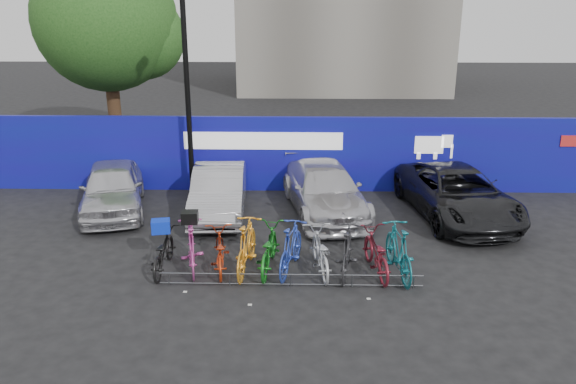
{
  "coord_description": "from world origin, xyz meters",
  "views": [
    {
      "loc": [
        0.2,
        -11.3,
        5.67
      ],
      "look_at": [
        -0.12,
        2.0,
        1.26
      ],
      "focal_mm": 35.0,
      "sensor_mm": 36.0,
      "label": 1
    }
  ],
  "objects_px": {
    "bike_rack": "(291,280)",
    "bike_6": "(320,252)",
    "tree": "(113,23)",
    "car_0": "(113,188)",
    "bike_1": "(192,246)",
    "bike_2": "(219,251)",
    "bike_7": "(347,251)",
    "bike_0": "(163,252)",
    "bike_9": "(399,251)",
    "car_2": "(325,189)",
    "bike_3": "(246,246)",
    "bike_8": "(376,253)",
    "lamppost": "(187,91)",
    "bike_5": "(291,248)",
    "bike_4": "(268,249)",
    "car_3": "(457,193)",
    "car_1": "(219,191)"
  },
  "relations": [
    {
      "from": "bike_8",
      "to": "car_3",
      "type": "bearing_deg",
      "value": -135.52
    },
    {
      "from": "tree",
      "to": "bike_3",
      "type": "bearing_deg",
      "value": -59.82
    },
    {
      "from": "tree",
      "to": "car_1",
      "type": "relative_size",
      "value": 1.9
    },
    {
      "from": "car_0",
      "to": "car_2",
      "type": "bearing_deg",
      "value": -14.22
    },
    {
      "from": "bike_rack",
      "to": "bike_8",
      "type": "relative_size",
      "value": 3.0
    },
    {
      "from": "car_1",
      "to": "bike_7",
      "type": "distance_m",
      "value": 5.03
    },
    {
      "from": "bike_4",
      "to": "bike_5",
      "type": "height_order",
      "value": "bike_5"
    },
    {
      "from": "bike_2",
      "to": "bike_8",
      "type": "xyz_separation_m",
      "value": [
        3.48,
        -0.08,
        0.03
      ]
    },
    {
      "from": "tree",
      "to": "car_0",
      "type": "height_order",
      "value": "tree"
    },
    {
      "from": "car_0",
      "to": "bike_4",
      "type": "relative_size",
      "value": 2.16
    },
    {
      "from": "bike_9",
      "to": "lamppost",
      "type": "bearing_deg",
      "value": -51.2
    },
    {
      "from": "bike_9",
      "to": "bike_2",
      "type": "bearing_deg",
      "value": -9.45
    },
    {
      "from": "car_3",
      "to": "bike_3",
      "type": "relative_size",
      "value": 2.52
    },
    {
      "from": "bike_9",
      "to": "bike_8",
      "type": "bearing_deg",
      "value": -17.57
    },
    {
      "from": "car_0",
      "to": "bike_8",
      "type": "distance_m",
      "value": 8.06
    },
    {
      "from": "bike_5",
      "to": "bike_8",
      "type": "bearing_deg",
      "value": -168.39
    },
    {
      "from": "bike_5",
      "to": "bike_7",
      "type": "xyz_separation_m",
      "value": [
        1.24,
        -0.11,
        -0.01
      ]
    },
    {
      "from": "car_1",
      "to": "car_3",
      "type": "xyz_separation_m",
      "value": [
        6.7,
        -0.08,
        0.02
      ]
    },
    {
      "from": "bike_0",
      "to": "bike_9",
      "type": "relative_size",
      "value": 0.9
    },
    {
      "from": "bike_0",
      "to": "bike_6",
      "type": "height_order",
      "value": "bike_6"
    },
    {
      "from": "bike_9",
      "to": "car_3",
      "type": "bearing_deg",
      "value": -127.84
    },
    {
      "from": "bike_2",
      "to": "car_1",
      "type": "bearing_deg",
      "value": -90.64
    },
    {
      "from": "bike_3",
      "to": "bike_rack",
      "type": "bearing_deg",
      "value": 149.87
    },
    {
      "from": "bike_8",
      "to": "bike_7",
      "type": "bearing_deg",
      "value": -4.05
    },
    {
      "from": "bike_2",
      "to": "bike_7",
      "type": "xyz_separation_m",
      "value": [
        2.84,
        -0.14,
        0.09
      ]
    },
    {
      "from": "car_2",
      "to": "bike_3",
      "type": "bearing_deg",
      "value": -126.5
    },
    {
      "from": "bike_rack",
      "to": "bike_6",
      "type": "bearing_deg",
      "value": 48.75
    },
    {
      "from": "bike_rack",
      "to": "bike_5",
      "type": "relative_size",
      "value": 2.98
    },
    {
      "from": "bike_6",
      "to": "bike_7",
      "type": "bearing_deg",
      "value": 162.25
    },
    {
      "from": "bike_6",
      "to": "car_3",
      "type": "bearing_deg",
      "value": -146.26
    },
    {
      "from": "bike_8",
      "to": "tree",
      "type": "bearing_deg",
      "value": -57.83
    },
    {
      "from": "bike_6",
      "to": "bike_0",
      "type": "bearing_deg",
      "value": -7.99
    },
    {
      "from": "bike_6",
      "to": "bike_8",
      "type": "relative_size",
      "value": 0.98
    },
    {
      "from": "bike_2",
      "to": "bike_7",
      "type": "distance_m",
      "value": 2.85
    },
    {
      "from": "bike_0",
      "to": "bike_5",
      "type": "distance_m",
      "value": 2.86
    },
    {
      "from": "bike_4",
      "to": "car_2",
      "type": "bearing_deg",
      "value": -105.15
    },
    {
      "from": "car_2",
      "to": "bike_3",
      "type": "height_order",
      "value": "car_2"
    },
    {
      "from": "car_2",
      "to": "bike_7",
      "type": "bearing_deg",
      "value": -95.54
    },
    {
      "from": "car_2",
      "to": "bike_5",
      "type": "bearing_deg",
      "value": -113.58
    },
    {
      "from": "bike_0",
      "to": "bike_5",
      "type": "height_order",
      "value": "bike_5"
    },
    {
      "from": "car_2",
      "to": "bike_6",
      "type": "relative_size",
      "value": 2.56
    },
    {
      "from": "bike_rack",
      "to": "bike_0",
      "type": "height_order",
      "value": "bike_0"
    },
    {
      "from": "bike_1",
      "to": "bike_6",
      "type": "height_order",
      "value": "bike_1"
    },
    {
      "from": "bike_rack",
      "to": "bike_6",
      "type": "xyz_separation_m",
      "value": [
        0.63,
        0.72,
        0.32
      ]
    },
    {
      "from": "tree",
      "to": "bike_5",
      "type": "distance_m",
      "value": 12.82
    },
    {
      "from": "bike_1",
      "to": "bike_6",
      "type": "distance_m",
      "value": 2.88
    },
    {
      "from": "bike_rack",
      "to": "bike_2",
      "type": "bearing_deg",
      "value": 154.75
    },
    {
      "from": "bike_9",
      "to": "car_2",
      "type": "bearing_deg",
      "value": -76.73
    },
    {
      "from": "car_1",
      "to": "bike_6",
      "type": "distance_m",
      "value": 4.58
    },
    {
      "from": "bike_rack",
      "to": "lamppost",
      "type": "bearing_deg",
      "value": 118.07
    }
  ]
}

